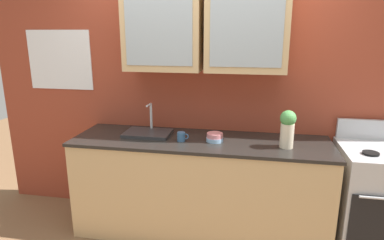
{
  "coord_description": "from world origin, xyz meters",
  "views": [
    {
      "loc": [
        0.45,
        -2.79,
        1.86
      ],
      "look_at": [
        -0.08,
        0.0,
        1.11
      ],
      "focal_mm": 30.76,
      "sensor_mm": 36.0,
      "label": 1
    }
  ],
  "objects_px": {
    "sink_faucet": "(148,132)",
    "cup_near_sink": "(181,137)",
    "bowl_stack": "(215,137)",
    "vase": "(287,128)",
    "stove_range": "(378,201)"
  },
  "relations": [
    {
      "from": "bowl_stack",
      "to": "sink_faucet",
      "type": "bearing_deg",
      "value": 172.94
    },
    {
      "from": "stove_range",
      "to": "cup_near_sink",
      "type": "height_order",
      "value": "stove_range"
    },
    {
      "from": "stove_range",
      "to": "bowl_stack",
      "type": "xyz_separation_m",
      "value": [
        -1.41,
        -0.02,
        0.49
      ]
    },
    {
      "from": "bowl_stack",
      "to": "stove_range",
      "type": "bearing_deg",
      "value": 0.95
    },
    {
      "from": "bowl_stack",
      "to": "cup_near_sink",
      "type": "bearing_deg",
      "value": -170.78
    },
    {
      "from": "bowl_stack",
      "to": "vase",
      "type": "bearing_deg",
      "value": -4.54
    },
    {
      "from": "cup_near_sink",
      "to": "bowl_stack",
      "type": "bearing_deg",
      "value": 9.22
    },
    {
      "from": "vase",
      "to": "bowl_stack",
      "type": "bearing_deg",
      "value": 175.46
    },
    {
      "from": "stove_range",
      "to": "vase",
      "type": "height_order",
      "value": "vase"
    },
    {
      "from": "bowl_stack",
      "to": "vase",
      "type": "distance_m",
      "value": 0.63
    },
    {
      "from": "sink_faucet",
      "to": "cup_near_sink",
      "type": "distance_m",
      "value": 0.38
    },
    {
      "from": "cup_near_sink",
      "to": "stove_range",
      "type": "bearing_deg",
      "value": 2.38
    },
    {
      "from": "bowl_stack",
      "to": "cup_near_sink",
      "type": "distance_m",
      "value": 0.3
    },
    {
      "from": "vase",
      "to": "cup_near_sink",
      "type": "distance_m",
      "value": 0.91
    },
    {
      "from": "sink_faucet",
      "to": "vase",
      "type": "xyz_separation_m",
      "value": [
        1.26,
        -0.13,
        0.15
      ]
    }
  ]
}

